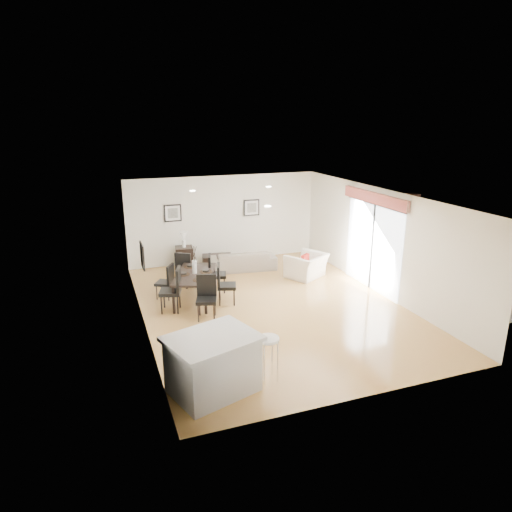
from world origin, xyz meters
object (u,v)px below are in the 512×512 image
object	(u,v)px
dining_chair_enear	(223,282)
coffee_table	(217,261)
armchair	(306,266)
dining_chair_head	(207,294)
bar_stool	(269,344)
dining_table	(195,276)
dining_chair_efar	(214,271)
sofa	(243,260)
dining_chair_foot	(185,267)
dining_chair_wnear	(174,287)
dining_chair_wfar	(167,280)
kitchen_island	(213,364)
side_table	(184,258)

from	to	relation	value
dining_chair_enear	coffee_table	xyz separation A→B (m)	(0.62, 2.86, -0.38)
armchair	dining_chair_head	distance (m)	3.76
armchair	bar_stool	world-z (taller)	bar_stool
dining_table	dining_chair_efar	size ratio (longest dim) A/B	1.94
sofa	dining_table	xyz separation A→B (m)	(-1.87, -1.91, 0.36)
sofa	dining_table	size ratio (longest dim) A/B	1.03
sofa	dining_chair_foot	world-z (taller)	dining_chair_foot
dining_chair_wnear	dining_chair_head	size ratio (longest dim) A/B	1.06
dining_chair_enear	dining_chair_foot	bearing A→B (deg)	40.54
dining_chair_enear	dining_chair_wnear	bearing A→B (deg)	109.42
dining_chair_enear	dining_chair_head	distance (m)	0.88
dining_chair_wfar	dining_chair_foot	xyz separation A→B (m)	(0.58, 0.69, 0.05)
dining_chair_wnear	dining_chair_foot	world-z (taller)	dining_chair_wnear
dining_chair_wfar	dining_chair_foot	world-z (taller)	dining_chair_foot
sofa	dining_chair_wfar	xyz separation A→B (m)	(-2.50, -1.52, 0.21)
dining_table	coffee_table	world-z (taller)	dining_table
coffee_table	armchair	bearing A→B (deg)	-30.42
dining_table	dining_chair_head	xyz separation A→B (m)	(0.03, -1.07, -0.09)
dining_chair_enear	dining_chair_foot	world-z (taller)	dining_chair_enear
dining_table	dining_chair_enear	bearing A→B (deg)	-11.68
dining_chair_foot	coffee_table	bearing A→B (deg)	-101.51
sofa	kitchen_island	bearing A→B (deg)	74.55
kitchen_island	dining_chair_wfar	bearing A→B (deg)	72.47
dining_chair_wnear	bar_stool	world-z (taller)	dining_chair_wnear
coffee_table	side_table	size ratio (longest dim) A/B	1.31
kitchen_island	sofa	bearing A→B (deg)	49.33
dining_chair_wnear	dining_chair_efar	world-z (taller)	dining_chair_wnear
dining_chair_wfar	dining_chair_enear	world-z (taller)	dining_chair_enear
armchair	dining_chair_foot	world-z (taller)	dining_chair_foot
dining_chair_enear	coffee_table	bearing A→B (deg)	4.60
armchair	dining_chair_wnear	world-z (taller)	dining_chair_wnear
sofa	dining_chair_head	xyz separation A→B (m)	(-1.85, -2.98, 0.27)
kitchen_island	bar_stool	size ratio (longest dim) A/B	2.08
dining_table	dining_chair_wfar	world-z (taller)	dining_chair_wfar
dining_table	side_table	distance (m)	2.61
sofa	dining_table	bearing A→B (deg)	52.90
dining_chair_enear	kitchen_island	distance (m)	3.76
kitchen_island	bar_stool	bearing A→B (deg)	-17.91
dining_chair_wfar	bar_stool	xyz separation A→B (m)	(1.01, -4.36, 0.20)
dining_chair_efar	bar_stool	distance (m)	4.43
dining_chair_efar	dining_chair_head	xyz separation A→B (m)	(-0.58, -1.52, 0.01)
dining_chair_foot	kitchen_island	size ratio (longest dim) A/B	0.57
dining_chair_wfar	dining_chair_efar	world-z (taller)	dining_chair_efar
sofa	dining_table	world-z (taller)	dining_table
dining_chair_wnear	dining_chair_foot	bearing A→B (deg)	178.38
sofa	dining_chair_head	world-z (taller)	dining_chair_head
armchair	coffee_table	distance (m)	2.82
coffee_table	kitchen_island	bearing A→B (deg)	-95.78
dining_chair_wfar	coffee_table	world-z (taller)	dining_chair_wfar
dining_table	dining_chair_wnear	xyz separation A→B (m)	(-0.60, -0.46, -0.05)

